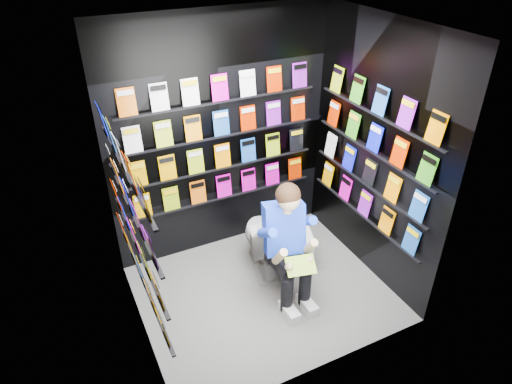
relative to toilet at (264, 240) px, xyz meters
name	(u,v)px	position (x,y,z in m)	size (l,w,h in m)	color
floor	(263,293)	(-0.19, -0.36, -0.37)	(2.40, 2.40, 0.00)	slate
ceiling	(266,28)	(-0.19, -0.36, 2.23)	(2.40, 2.40, 0.00)	white
wall_back	(221,139)	(-0.19, 0.64, 0.93)	(2.40, 0.04, 2.60)	black
wall_front	(329,248)	(-0.19, -1.36, 0.93)	(2.40, 0.04, 2.60)	black
wall_left	(126,218)	(-1.39, -0.36, 0.93)	(0.04, 2.00, 2.60)	black
wall_right	(375,155)	(1.01, -0.36, 0.93)	(0.04, 2.00, 2.60)	black
comics_back	(222,140)	(-0.19, 0.61, 0.94)	(2.10, 0.06, 1.37)	orange
comics_left	(130,216)	(-1.36, -0.36, 0.94)	(0.06, 1.70, 1.37)	orange
comics_right	(372,155)	(0.98, -0.36, 0.94)	(0.06, 1.70, 1.37)	orange
toilet	(264,240)	(0.00, 0.00, 0.00)	(0.42, 0.75, 0.73)	silver
longbox	(299,247)	(0.42, -0.04, -0.21)	(0.23, 0.42, 0.31)	silver
longbox_lid	(300,234)	(0.42, -0.04, -0.04)	(0.25, 0.44, 0.03)	silver
reader	(283,228)	(0.00, -0.38, 0.40)	(0.51, 0.75, 1.39)	#1336DB
held_comic	(301,265)	(0.00, -0.73, 0.21)	(0.27, 0.01, 0.19)	green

